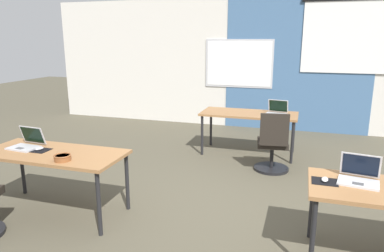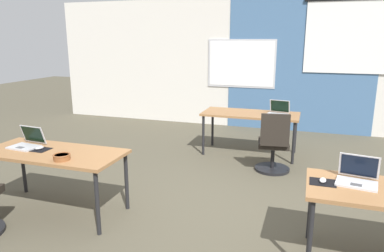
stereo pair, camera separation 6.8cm
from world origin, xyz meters
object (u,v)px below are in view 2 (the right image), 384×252
Objects in this scene: desk_far_center at (250,116)px; mouse_near_right_inner at (323,180)px; laptop_far_right at (278,111)px; laptop_near_right_inner at (357,177)px; desk_near_left at (53,156)px; chair_far_right at (273,148)px; laptop_near_left_end at (27,143)px; mouse_near_left_end at (39,148)px; snack_bowl at (62,157)px.

mouse_near_right_inner reaches higher than desk_far_center.
laptop_far_right is 2.88m from mouse_near_right_inner.
desk_far_center is at bearing 126.31° from laptop_near_right_inner.
laptop_far_right reaches higher than desk_near_left.
laptop_near_right_inner is (0.89, -1.95, 0.39)m from chair_far_right.
mouse_near_right_inner is (1.09, -2.79, 0.08)m from desk_far_center.
desk_near_left is 15.09× the size of mouse_near_right_inner.
chair_far_right is 2.16m from mouse_near_right_inner.
laptop_near_left_end reaches higher than mouse_near_left_end.
laptop_near_left_end is 0.95× the size of laptop_near_right_inner.
laptop_near_right_inner is (0.92, -2.73, 0.00)m from laptop_far_right.
desk_near_left is 4.30× the size of laptop_near_right_inner.
laptop_far_right is 3.51× the size of mouse_near_right_inner.
chair_far_right is at bearing 40.32° from mouse_near_left_end.
laptop_far_right reaches higher than snack_bowl.
mouse_near_left_end reaches higher than desk_near_left.
laptop_near_right_inner is (3.51, 0.04, 0.00)m from laptop_near_left_end.
desk_near_left is at bearing -1.21° from mouse_near_left_end.
desk_near_left is 4.30× the size of laptop_far_right.
laptop_far_right is (2.20, 2.82, 0.11)m from desk_near_left.
desk_near_left is 14.20× the size of mouse_near_left_end.
desk_near_left is 0.37m from snack_bowl.
laptop_near_right_inner reaches higher than mouse_near_right_inner.
chair_far_right is 8.68× the size of mouse_near_right_inner.
laptop_near_left_end is 1.99× the size of snack_bowl.
laptop_far_right is at bearing 52.06° from desk_near_left.
laptop_far_right is 0.87m from chair_far_right.
chair_far_right is 2.48× the size of laptop_near_right_inner.
snack_bowl is at bearing -35.92° from desk_near_left.
laptop_near_left_end is 0.22m from mouse_near_left_end.
desk_near_left and desk_far_center have the same top height.
desk_near_left is 0.20m from mouse_near_left_end.
mouse_near_left_end reaches higher than desk_far_center.
mouse_near_left_end is at bearing 155.65° from snack_bowl.
mouse_near_left_end is at bearing -124.62° from desk_far_center.
laptop_near_left_end reaches higher than desk_near_left.
chair_far_right is 2.18m from laptop_near_right_inner.
desk_near_left is at bearing -179.82° from mouse_near_right_inner.
laptop_near_right_inner reaches higher than desk_far_center.
laptop_near_left_end is (-2.15, -2.74, 0.11)m from desk_far_center.
laptop_far_right is (2.38, 2.82, 0.03)m from mouse_near_left_end.
desk_near_left is at bearing 34.59° from chair_far_right.
desk_far_center is at bearing 56.74° from laptop_near_left_end.
mouse_near_left_end is (0.22, -0.05, -0.03)m from laptop_near_left_end.
laptop_near_right_inner is at bearing 1.76° from desk_near_left.
desk_near_left is at bearing -122.01° from desk_far_center.
laptop_near_left_end is at bearing 171.79° from desk_near_left.
snack_bowl is at bearing -113.19° from laptop_far_right.
mouse_near_right_inner is at bearing 3.94° from laptop_near_left_end.
mouse_near_right_inner is at bearing -68.21° from laptop_far_right.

